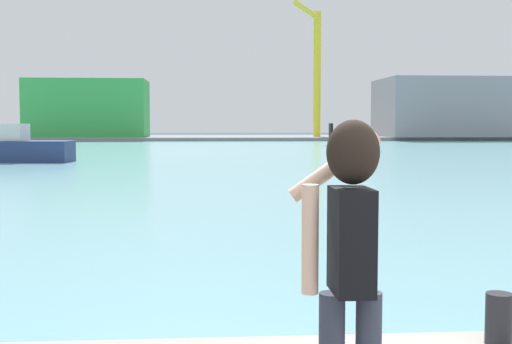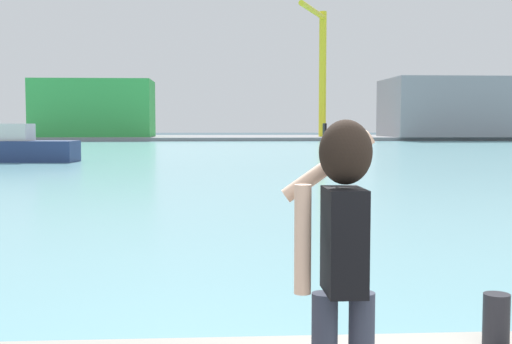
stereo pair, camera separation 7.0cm
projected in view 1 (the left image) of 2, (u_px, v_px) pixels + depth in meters
ground_plane at (229, 152)px, 53.26m from camera, size 220.00×220.00×0.00m
harbor_water at (228, 151)px, 55.24m from camera, size 140.00×100.00×0.02m
far_shore_dock at (219, 138)px, 95.02m from camera, size 140.00×20.00×0.48m
person_photographer at (349, 247)px, 3.52m from camera, size 0.52×0.55×1.74m
harbor_bollard at (499, 319)px, 5.17m from camera, size 0.20×0.20×0.40m
boat_moored at (18, 148)px, 39.64m from camera, size 6.20×2.81×2.28m
warehouse_left at (88, 108)px, 91.87m from camera, size 16.08×9.03×7.80m
warehouse_right at (444, 108)px, 92.66m from camera, size 17.67×12.89×8.00m
port_crane at (315, 59)px, 90.18m from camera, size 5.25×11.40×17.13m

